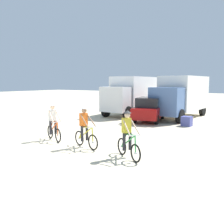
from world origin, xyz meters
name	(u,v)px	position (x,y,z in m)	size (l,w,h in m)	color
ground_plane	(55,143)	(0.00, 0.00, 0.00)	(120.00, 120.00, 0.00)	beige
box_truck_avon_van	(133,93)	(-1.94, 11.43, 1.87)	(2.46, 6.78, 3.35)	white
box_truck_white_box	(182,95)	(2.45, 11.59, 1.87)	(2.89, 6.91, 3.35)	white
sedan_parked	(149,109)	(1.00, 8.55, 0.88)	(2.64, 4.48, 1.76)	maroon
cyclist_orange_shirt	(53,123)	(-0.51, 0.42, 0.85)	(1.61, 0.80, 1.82)	black
cyclist_cowboy_hat	(85,129)	(1.69, 0.18, 0.85)	(1.67, 0.67, 1.82)	black
cyclist_near_camera	(128,136)	(4.00, -0.13, 0.85)	(1.50, 0.96, 1.82)	black
supply_crate	(187,121)	(3.96, 7.92, 0.32)	(0.57, 0.61, 0.65)	#4C5199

